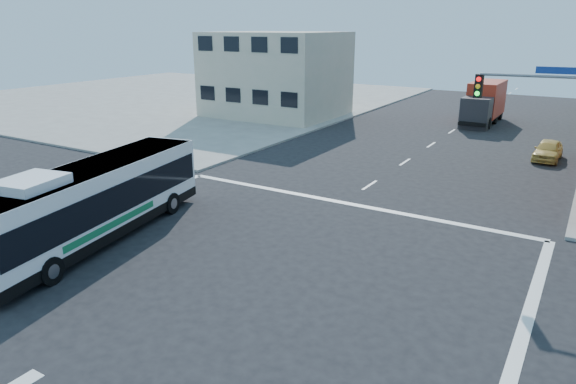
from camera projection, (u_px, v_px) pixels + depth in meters
The scene contains 7 objects.
ground at pixel (229, 278), 18.29m from camera, with size 120.00×120.00×0.00m, color black.
sidewalk_nw at pixel (176, 97), 63.96m from camera, with size 50.00×50.00×0.15m, color gray.
building_west at pixel (276, 75), 49.82m from camera, with size 12.06×10.06×8.00m.
signal_mast_ne at pixel (561, 118), 20.93m from camera, with size 7.91×1.13×8.07m.
transit_bus at pixel (94, 201), 21.03m from camera, with size 4.67×12.09×3.50m.
box_truck at pixel (484, 104), 46.66m from camera, with size 2.50×8.23×3.70m.
parked_car at pixel (548, 150), 34.13m from camera, with size 1.57×3.91×1.33m, color #E2BB55.
Camera 1 is at (10.32, -12.98, 8.56)m, focal length 32.00 mm.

